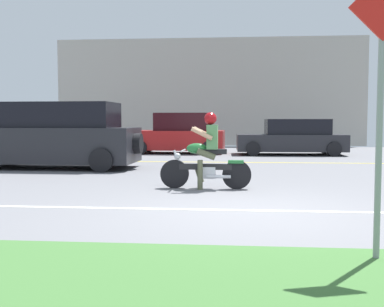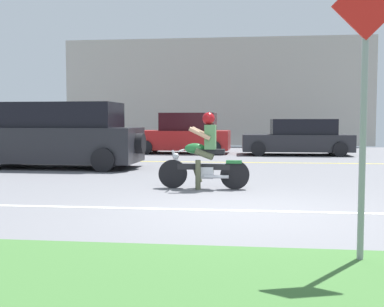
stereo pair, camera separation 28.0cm
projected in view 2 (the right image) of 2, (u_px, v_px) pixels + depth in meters
The scene contains 11 objects.
ground at pixel (242, 186), 10.04m from camera, with size 56.00×30.00×0.04m, color slate.
lane_line_near at pixel (240, 210), 7.12m from camera, with size 50.40×0.12×0.01m, color silver.
lane_line_far at pixel (244, 162), 15.37m from camera, with size 50.40×0.12×0.01m, color yellow.
motorcyclist at pixel (204, 157), 9.39m from camera, with size 1.82×0.59×1.52m.
suv_nearby at pixel (57, 136), 13.62m from camera, with size 5.05×2.16×1.87m.
parked_car_0 at pixel (54, 136), 19.42m from camera, with size 4.12×2.04×1.55m.
parked_car_1 at pixel (185, 135), 19.78m from camera, with size 3.92×2.02×1.68m.
parked_car_2 at pixel (298, 138), 18.82m from camera, with size 4.29×2.06×1.42m.
motorcyclist_distant at pixel (3, 143), 17.02m from camera, with size 1.59×0.58×1.35m.
street_sign at pixel (364, 89), 4.32m from camera, with size 0.62×0.06×2.70m.
building_far at pixel (218, 94), 27.86m from camera, with size 16.98×4.00×5.87m, color #A8A399.
Camera 2 is at (0.09, -7.02, 1.35)m, focal length 44.33 mm.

